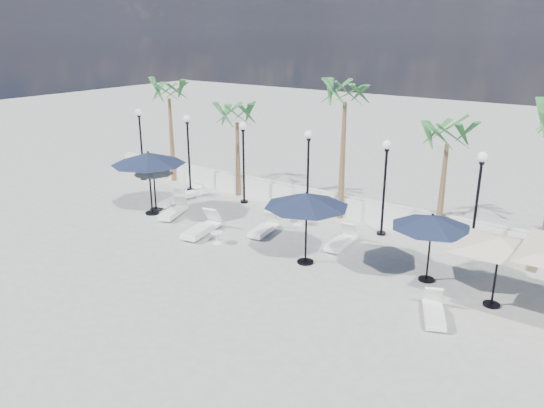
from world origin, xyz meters
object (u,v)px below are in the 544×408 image
Objects in this scene: lounger_0 at (191,193)px; lounger_5 at (341,241)px; lounger_6 at (434,312)px; parasol_navy_left at (148,159)px; lounger_2 at (202,228)px; lounger_4 at (264,228)px; lounger_3 at (173,211)px; lounger_1 at (172,200)px; parasol_cream_sq_b at (501,238)px; parasol_cream_small at (153,170)px; parasol_navy_mid at (307,200)px; parasol_navy_right at (432,222)px.

lounger_5 reaches higher than lounger_0.
lounger_0 is 0.94× the size of lounger_5.
lounger_6 is 13.61m from parasol_navy_left.
lounger_2 is 1.17× the size of lounger_4.
lounger_3 reaches higher than lounger_4.
lounger_1 is at bearing -76.47° from lounger_0.
parasol_navy_left is 0.69× the size of parasol_cream_sq_b.
parasol_navy_left reaches higher than parasol_cream_small.
lounger_6 is 13.79m from parasol_cream_small.
lounger_0 is 9.40m from parasol_navy_mid.
lounger_5 is at bearing 122.74° from lounger_6.
lounger_6 is at bearing -6.07° from lounger_0.
parasol_cream_sq_b is 2.11× the size of parasol_cream_small.
lounger_4 reaches higher than lounger_0.
lounger_6 is at bearing -36.98° from lounger_5.
lounger_1 is 0.87× the size of lounger_3.
lounger_2 is at bearing -175.92° from parasol_cream_sq_b.
lounger_3 is at bearing -174.10° from lounger_5.
lounger_1 is at bearing 177.41° from lounger_5.
parasol_navy_right is (12.55, -2.02, 1.83)m from lounger_0.
lounger_0 is 15.07m from parasol_cream_sq_b.
lounger_1 is (0.05, -1.31, -0.01)m from lounger_0.
parasol_navy_mid reaches higher than parasol_cream_small.
lounger_5 is 1.07× the size of lounger_6.
lounger_5 is at bearing -8.47° from lounger_1.
lounger_2 is at bearing -37.79° from lounger_3.
lounger_3 is 0.61× the size of parasol_navy_left.
lounger_1 is 13.86m from lounger_6.
lounger_2 is 0.68× the size of parasol_navy_left.
lounger_5 is at bearing 3.84° from lounger_0.
parasol_cream_sq_b is at bearing -14.03° from lounger_1.
parasol_navy_mid is at bearing -8.55° from lounger_2.
lounger_3 is at bearing -50.57° from lounger_0.
lounger_5 is 9.09m from parasol_navy_left.
parasol_navy_mid is (2.84, -1.40, 2.09)m from lounger_4.
lounger_2 is at bearing -171.73° from parasol_navy_right.
lounger_3 reaches higher than lounger_6.
lounger_0 is 0.81× the size of lounger_2.
parasol_navy_left reaches higher than lounger_1.
lounger_2 is 0.85× the size of parasol_navy_right.
lounger_4 is 0.84× the size of parasol_cream_small.
parasol_navy_right is (8.77, 1.28, 1.78)m from lounger_2.
parasol_navy_left is 14.47m from parasol_cream_sq_b.
parasol_cream_sq_b is at bearing 1.65° from lounger_0.
parasol_navy_left is (0.22, -1.41, 2.30)m from lounger_1.
parasol_navy_mid is 1.33× the size of parasol_cream_small.
lounger_1 is 0.78× the size of lounger_2.
parasol_navy_right is at bearing -16.56° from lounger_3.
lounger_6 is at bearing -12.31° from parasol_navy_mid.
parasol_navy_mid is (-4.99, 1.09, 2.10)m from lounger_6.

